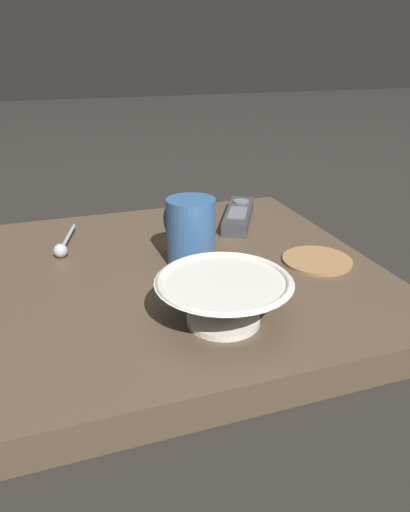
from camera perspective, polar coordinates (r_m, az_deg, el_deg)
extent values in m
plane|color=black|center=(0.75, -2.41, -4.28)|extent=(6.00, 6.00, 0.00)
cube|color=#4C3D2D|center=(0.74, -2.44, -2.78)|extent=(0.57, 0.57, 0.04)
cylinder|color=beige|center=(0.58, 1.97, -7.58)|extent=(0.09, 0.09, 0.01)
cone|color=beige|center=(0.57, 2.01, -5.19)|extent=(0.17, 0.17, 0.05)
torus|color=beige|center=(0.56, 2.05, -3.06)|extent=(0.16, 0.16, 0.01)
cylinder|color=#33598C|center=(0.72, -1.67, 2.87)|extent=(0.07, 0.07, 0.10)
torus|color=#33598C|center=(0.75, -3.58, 3.91)|extent=(0.03, 0.06, 0.06)
cylinder|color=#A3A5B2|center=(0.84, -16.11, 2.25)|extent=(0.03, 0.10, 0.01)
sphere|color=#A3A5B2|center=(0.79, -16.95, 0.63)|extent=(0.02, 0.02, 0.02)
cube|color=#38383D|center=(0.91, 4.05, 4.86)|extent=(0.12, 0.17, 0.03)
cylinder|color=slate|center=(0.95, 4.36, 6.56)|extent=(0.03, 0.03, 0.00)
cube|color=slate|center=(0.88, 3.94, 5.25)|extent=(0.06, 0.07, 0.00)
cylinder|color=olive|center=(0.76, 13.30, -0.51)|extent=(0.11, 0.11, 0.01)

